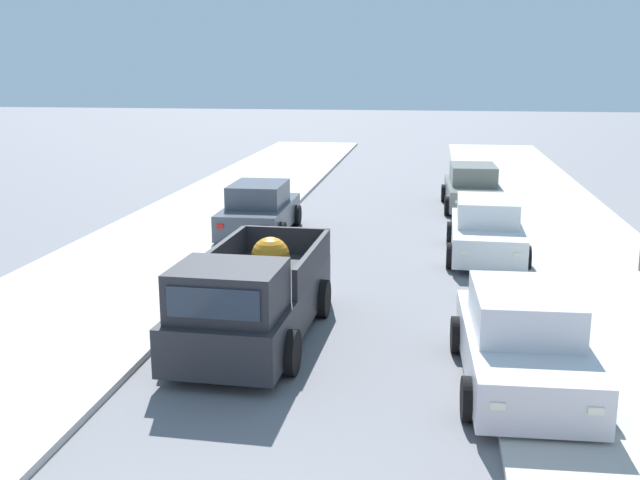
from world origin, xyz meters
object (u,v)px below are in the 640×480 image
at_px(pickup_truck, 252,300).
at_px(car_left_near, 259,210).
at_px(car_right_near, 522,342).
at_px(car_left_mid, 486,230).
at_px(car_left_far, 473,188).

bearing_deg(pickup_truck, car_left_near, 102.30).
height_order(pickup_truck, car_left_near, pickup_truck).
bearing_deg(car_right_near, car_left_mid, 90.15).
distance_m(car_right_near, car_left_far, 15.05).
xyz_separation_m(car_left_near, car_left_mid, (6.50, -1.81, 0.00)).
bearing_deg(car_left_mid, car_right_near, -89.85).
xyz_separation_m(car_right_near, car_left_mid, (-0.02, 8.19, 0.00)).
height_order(car_left_near, car_left_mid, same).
relative_size(pickup_truck, car_right_near, 1.22).
xyz_separation_m(pickup_truck, car_left_mid, (4.58, 7.01, -0.08)).
distance_m(car_right_near, car_left_mid, 8.19).
relative_size(car_left_near, car_right_near, 0.99).
bearing_deg(pickup_truck, car_left_far, 71.84).
relative_size(car_left_near, car_left_mid, 1.00).
relative_size(car_right_near, car_left_far, 1.00).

